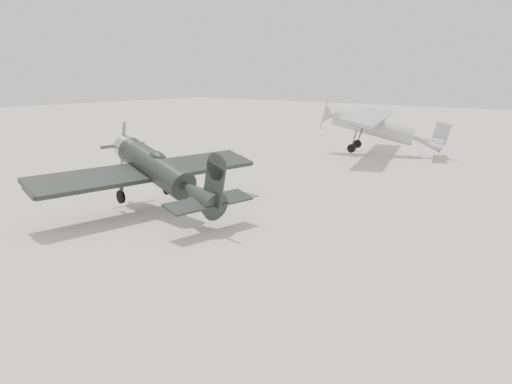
% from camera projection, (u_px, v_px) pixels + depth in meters
% --- Properties ---
extents(ground, '(160.00, 160.00, 0.00)m').
position_uv_depth(ground, '(187.00, 250.00, 17.07)').
color(ground, '#B0A89C').
rests_on(ground, ground).
extents(lowwing_monoplane, '(7.62, 10.63, 3.41)m').
position_uv_depth(lowwing_monoplane, '(163.00, 173.00, 21.04)').
color(lowwing_monoplane, black).
rests_on(lowwing_monoplane, ground).
extents(highwing_monoplane, '(9.13, 12.67, 3.61)m').
position_uv_depth(highwing_monoplane, '(378.00, 124.00, 36.55)').
color(highwing_monoplane, '#A6A9AC').
rests_on(highwing_monoplane, ground).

